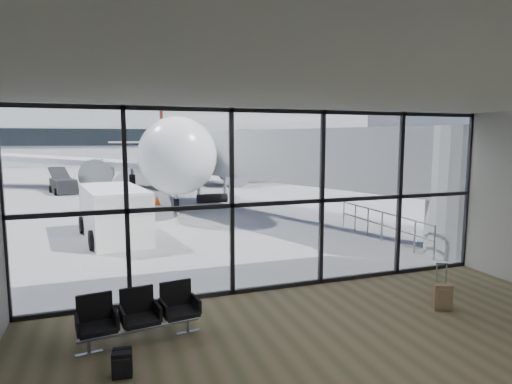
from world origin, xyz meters
TOP-DOWN VIEW (x-y plane):
  - ground at (0.00, 40.00)m, footprint 220.00×220.00m
  - lounge_shell at (0.00, -4.80)m, footprint 12.02×8.01m
  - glass_curtain_wall at (0.00, 0.00)m, footprint 12.10×0.12m
  - jet_bridge at (4.90, 7.07)m, footprint 8.00×16.50m
  - apron_railing at (5.60, 3.50)m, footprint 0.06×5.46m
  - far_terminal at (-0.59, 61.97)m, footprint 80.00×12.20m
  - tree_5 at (-15.00, 72.00)m, footprint 6.27×6.27m
  - seating_row at (-3.52, -1.71)m, footprint 2.22×0.90m
  - backpack at (-3.88, -2.95)m, footprint 0.33×0.31m
  - suitcase at (2.92, -2.47)m, footprint 0.44×0.38m
  - airliner at (0.82, 26.73)m, footprint 31.97×37.15m
  - service_van at (-3.76, 7.12)m, footprint 2.73×4.74m
  - belt_loader at (-6.89, 22.76)m, footprint 2.22×3.95m
  - traffic_cone_a at (-2.61, 11.94)m, footprint 0.47×0.47m
  - traffic_cone_b at (-1.32, 15.04)m, footprint 0.40×0.40m

SIDE VIEW (x-z plane):
  - ground at x=0.00m, z-range 0.00..0.00m
  - backpack at x=-3.88m, z-range -0.01..0.46m
  - traffic_cone_b at x=-1.32m, z-range -0.01..0.56m
  - suitcase at x=2.92m, z-range -0.21..0.83m
  - traffic_cone_a at x=-2.61m, z-range -0.02..0.65m
  - seating_row at x=-3.52m, z-range 0.05..1.04m
  - belt_loader at x=-6.89m, z-range -0.28..1.44m
  - apron_railing at x=5.60m, z-range 0.16..1.27m
  - service_van at x=-3.76m, z-range 0.03..1.98m
  - glass_curtain_wall at x=0.00m, z-range 0.00..4.50m
  - lounge_shell at x=0.00m, z-range 0.40..4.91m
  - jet_bridge at x=4.90m, z-range 0.59..4.92m
  - airliner at x=0.82m, z-range -1.87..7.71m
  - far_terminal at x=-0.59m, z-range -1.29..9.71m
  - tree_5 at x=-15.00m, z-range 1.36..10.39m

